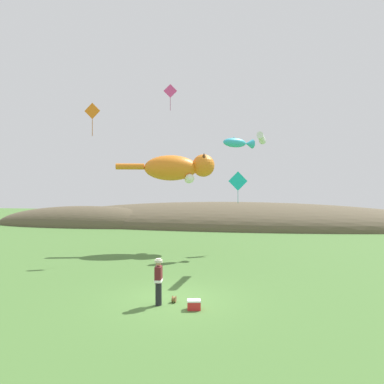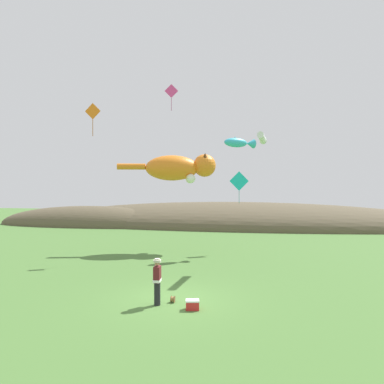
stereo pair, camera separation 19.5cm
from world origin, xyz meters
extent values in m
plane|color=#477033|center=(0.00, 0.00, 0.00)|extent=(120.00, 120.00, 0.00)
ellipsoid|color=brown|center=(0.00, 29.53, 0.00)|extent=(52.86, 14.64, 5.84)
ellipsoid|color=brown|center=(-17.42, 26.10, 0.00)|extent=(24.70, 7.09, 4.84)
cylinder|color=black|center=(-0.41, -0.72, 0.44)|extent=(0.24, 0.24, 0.88)
cube|color=#59191E|center=(-0.41, -0.72, 1.18)|extent=(0.28, 0.42, 0.60)
cube|color=white|center=(-0.41, -0.72, 0.94)|extent=(0.30, 0.44, 0.10)
sphere|color=tan|center=(-0.41, -0.72, 1.59)|extent=(0.20, 0.20, 0.20)
cylinder|color=#B2AD99|center=(-0.41, -0.72, 1.68)|extent=(0.30, 0.30, 0.09)
cylinder|color=#B2AD99|center=(-0.41, -0.72, 1.74)|extent=(0.20, 0.20, 0.07)
cylinder|color=olive|center=(0.10, -0.32, 0.13)|extent=(0.13, 0.19, 0.19)
cylinder|color=brown|center=(0.03, -0.32, 0.13)|extent=(0.02, 0.26, 0.26)
cylinder|color=brown|center=(0.16, -0.32, 0.13)|extent=(0.02, 0.26, 0.26)
cube|color=red|center=(1.00, -0.95, 0.15)|extent=(0.54, 0.41, 0.30)
cube|color=white|center=(1.00, -0.95, 0.33)|extent=(0.55, 0.42, 0.06)
ellipsoid|color=orange|center=(-2.95, 11.26, 6.02)|extent=(4.29, 2.94, 1.86)
ellipsoid|color=white|center=(-2.77, 11.31, 5.69)|extent=(2.74, 1.72, 1.02)
sphere|color=orange|center=(-0.61, 11.85, 6.21)|extent=(1.68, 1.68, 1.68)
cone|color=#522A0A|center=(-0.72, 12.30, 6.82)|extent=(0.72, 0.72, 0.56)
cone|color=#522A0A|center=(-0.49, 11.40, 6.82)|extent=(0.72, 0.72, 0.56)
sphere|color=white|center=(-1.76, 12.14, 5.23)|extent=(0.67, 0.67, 0.67)
sphere|color=white|center=(-1.48, 11.05, 5.23)|extent=(0.67, 0.67, 0.67)
cylinder|color=orange|center=(-5.84, 10.53, 6.12)|extent=(2.10, 0.94, 0.45)
ellipsoid|color=#33B2CC|center=(1.76, 10.84, 7.71)|extent=(1.88, 1.66, 0.65)
cone|color=#33B2CC|center=(2.74, 11.58, 7.71)|extent=(0.87, 0.88, 0.65)
cone|color=#33B2CC|center=(1.72, 10.81, 7.98)|extent=(0.42, 0.42, 0.30)
sphere|color=black|center=(1.15, 10.66, 7.76)|extent=(0.15, 0.15, 0.15)
cylinder|color=white|center=(3.53, 6.84, 7.39)|extent=(0.54, 2.39, 0.36)
torus|color=white|center=(3.62, 8.02, 7.39)|extent=(0.44, 0.09, 0.44)
cube|color=#E53F8C|center=(-2.71, 10.19, 11.39)|extent=(0.95, 0.20, 0.96)
cylinder|color=black|center=(-2.71, 10.20, 11.39)|extent=(0.64, 0.14, 0.02)
cube|color=#A02C62|center=(-2.71, 10.19, 10.45)|extent=(0.03, 0.01, 0.90)
cube|color=#19BFBF|center=(1.95, 11.65, 5.04)|extent=(1.36, 0.40, 1.41)
cylinder|color=black|center=(1.95, 11.67, 5.04)|extent=(0.92, 0.27, 0.02)
cube|color=#118585|center=(1.95, 11.65, 3.88)|extent=(0.03, 0.02, 0.90)
cube|color=orange|center=(-5.37, 3.72, 8.61)|extent=(0.87, 0.07, 0.87)
cylinder|color=black|center=(-5.37, 3.73, 8.61)|extent=(0.59, 0.05, 0.02)
cube|color=#A95011|center=(-5.37, 3.72, 7.72)|extent=(0.03, 0.01, 0.90)
camera|label=1|loc=(3.22, -13.24, 4.38)|focal=32.00mm
camera|label=2|loc=(3.42, -13.21, 4.38)|focal=32.00mm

